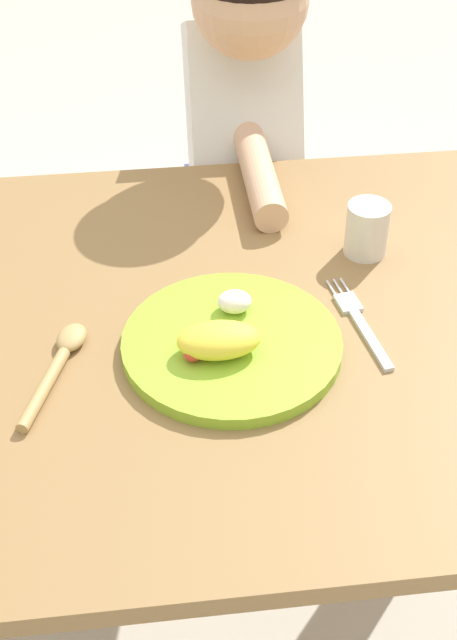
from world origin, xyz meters
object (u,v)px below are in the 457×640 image
Objects in this scene: fork at (359,321)px; person at (241,191)px; drinking_cup at (367,229)px; spoon at (59,361)px; plate at (229,343)px.

fork is 0.57m from person.
person is at bearing -0.55° from fork.
spoon is at bearing -155.83° from drinking_cup.
fork is at bearing -105.91° from drinking_cup.
person reaches higher than plate.
fork is 2.43× the size of drinking_cup.
person is at bearing -7.73° from spoon.
person reaches higher than fork.
drinking_cup reaches higher than spoon.
drinking_cup is at bearing 107.55° from person.
person is (-0.08, 0.55, -0.13)m from fork.
spoon is 0.47m from drinking_cup.
drinking_cup reaches higher than fork.
plate is 1.51× the size of spoon.
drinking_cup is at bearing -46.42° from spoon.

